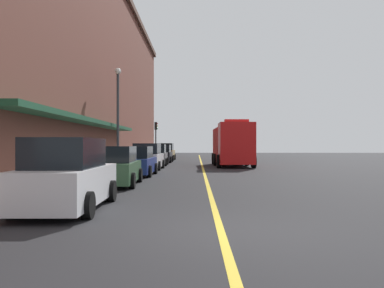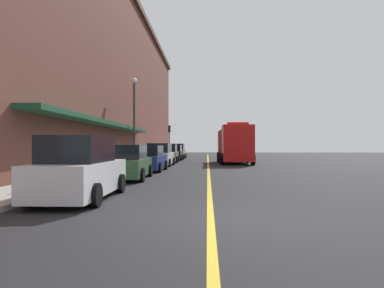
# 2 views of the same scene
# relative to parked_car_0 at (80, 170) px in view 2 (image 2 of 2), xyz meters

# --- Properties ---
(ground_plane) EXTENTS (112.00, 112.00, 0.00)m
(ground_plane) POSITION_rel_parked_car_0_xyz_m (3.88, 22.50, -0.87)
(ground_plane) COLOR #232326
(sidewalk_left) EXTENTS (2.40, 70.00, 0.15)m
(sidewalk_left) POSITION_rel_parked_car_0_xyz_m (-2.32, 22.50, -0.80)
(sidewalk_left) COLOR #ADA8A0
(sidewalk_left) RESTS_ON ground
(lane_center_stripe) EXTENTS (0.16, 70.00, 0.01)m
(lane_center_stripe) POSITION_rel_parked_car_0_xyz_m (3.88, 22.50, -0.87)
(lane_center_stripe) COLOR gold
(lane_center_stripe) RESTS_ON ground
(brick_building_left) EXTENTS (14.37, 64.00, 16.64)m
(brick_building_left) POSITION_rel_parked_car_0_xyz_m (-10.12, 21.49, 7.45)
(brick_building_left) COLOR brown
(brick_building_left) RESTS_ON ground
(parked_car_0) EXTENTS (2.04, 4.58, 1.89)m
(parked_car_0) POSITION_rel_parked_car_0_xyz_m (0.00, 0.00, 0.00)
(parked_car_0) COLOR silver
(parked_car_0) RESTS_ON ground
(parked_car_1) EXTENTS (2.15, 4.53, 1.66)m
(parked_car_1) POSITION_rel_parked_car_0_xyz_m (-0.06, 6.22, -0.09)
(parked_car_1) COLOR #2D5133
(parked_car_1) RESTS_ON ground
(parked_car_2) EXTENTS (2.13, 4.29, 1.65)m
(parked_car_2) POSITION_rel_parked_car_0_xyz_m (0.01, 11.56, -0.10)
(parked_car_2) COLOR navy
(parked_car_2) RESTS_ON ground
(parked_car_3) EXTENTS (2.13, 4.37, 1.83)m
(parked_car_3) POSITION_rel_parked_car_0_xyz_m (-0.03, 17.17, -0.02)
(parked_car_3) COLOR silver
(parked_car_3) RESTS_ON ground
(parked_car_4) EXTENTS (2.09, 4.14, 1.77)m
(parked_car_4) POSITION_rel_parked_car_0_xyz_m (-0.05, 23.03, -0.05)
(parked_car_4) COLOR #595B60
(parked_car_4) RESTS_ON ground
(parked_car_5) EXTENTS (2.02, 4.26, 1.75)m
(parked_car_5) POSITION_rel_parked_car_0_xyz_m (0.02, 28.50, -0.06)
(parked_car_5) COLOR black
(parked_car_5) RESTS_ON ground
(parked_car_6) EXTENTS (2.12, 4.39, 1.93)m
(parked_car_6) POSITION_rel_parked_car_0_xyz_m (-0.09, 34.36, 0.02)
(parked_car_6) COLOR #A5844C
(parked_car_6) RESTS_ON ground
(fire_truck) EXTENTS (3.06, 8.20, 3.62)m
(fire_truck) POSITION_rel_parked_car_0_xyz_m (6.31, 21.78, 0.85)
(fire_truck) COLOR red
(fire_truck) RESTS_ON ground
(parking_meter_0) EXTENTS (0.14, 0.18, 1.33)m
(parking_meter_0) POSITION_rel_parked_car_0_xyz_m (-1.47, 1.42, 0.19)
(parking_meter_0) COLOR #4C4C51
(parking_meter_0) RESTS_ON sidewalk_left
(parking_meter_1) EXTENTS (0.14, 0.18, 1.33)m
(parking_meter_1) POSITION_rel_parked_car_0_xyz_m (-1.47, 4.99, 0.19)
(parking_meter_1) COLOR #4C4C51
(parking_meter_1) RESTS_ON sidewalk_left
(street_lamp_left) EXTENTS (0.44, 0.44, 6.94)m
(street_lamp_left) POSITION_rel_parked_car_0_xyz_m (-2.07, 16.92, 3.53)
(street_lamp_left) COLOR #33383D
(street_lamp_left) RESTS_ON sidewalk_left
(traffic_light_near) EXTENTS (0.38, 0.36, 4.30)m
(traffic_light_near) POSITION_rel_parked_car_0_xyz_m (-1.41, 36.22, 2.28)
(traffic_light_near) COLOR #232326
(traffic_light_near) RESTS_ON sidewalk_left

